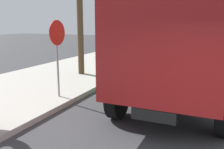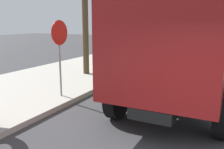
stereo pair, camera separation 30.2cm
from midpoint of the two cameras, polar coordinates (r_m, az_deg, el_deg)
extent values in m
cylinder|color=gray|center=(7.85, -10.95, 3.56)|extent=(0.06, 0.06, 2.38)
cylinder|color=red|center=(7.75, -10.95, 9.49)|extent=(0.76, 0.02, 0.76)
cube|color=#237033|center=(9.12, 18.89, 5.93)|extent=(4.81, 2.52, 1.60)
cube|color=maroon|center=(5.56, 13.70, 5.80)|extent=(2.01, 2.51, 2.20)
cube|color=black|center=(8.19, 17.34, -1.21)|extent=(7.00, 0.93, 0.24)
cylinder|color=black|center=(5.91, 25.47, -8.16)|extent=(1.10, 0.31, 1.10)
cylinder|color=black|center=(6.42, 2.56, -5.38)|extent=(1.10, 0.31, 1.10)
cylinder|color=black|center=(10.67, 12.80, 1.39)|extent=(1.10, 0.31, 1.10)
cube|color=gold|center=(18.94, 24.55, 8.38)|extent=(4.82, 2.54, 1.60)
cube|color=silver|center=(15.33, 23.94, 8.93)|extent=(2.02, 2.52, 2.20)
cube|color=black|center=(17.91, 24.10, 5.27)|extent=(7.01, 0.96, 0.24)
cylinder|color=black|center=(15.76, 19.03, 4.42)|extent=(1.10, 0.31, 1.10)
cylinder|color=black|center=(20.30, 20.94, 5.87)|extent=(1.10, 0.31, 1.10)
cylinder|color=black|center=(27.51, 23.91, 7.07)|extent=(1.10, 0.31, 1.10)
cylinder|color=black|center=(22.94, 23.22, 6.32)|extent=(1.10, 0.31, 1.10)
cylinder|color=black|center=(37.46, 23.86, 8.14)|extent=(1.11, 0.34, 1.10)
cylinder|color=black|center=(32.88, 23.12, 7.79)|extent=(1.11, 0.34, 1.10)
cylinder|color=#4C3823|center=(11.18, -5.48, 14.21)|extent=(0.27, 0.27, 5.50)
camera|label=1|loc=(0.15, -88.68, 0.28)|focal=39.44mm
camera|label=2|loc=(0.15, 91.32, -0.28)|focal=39.44mm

